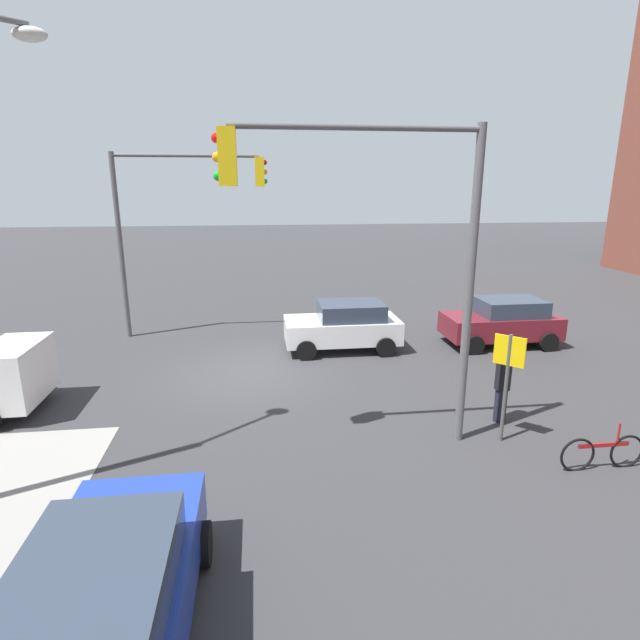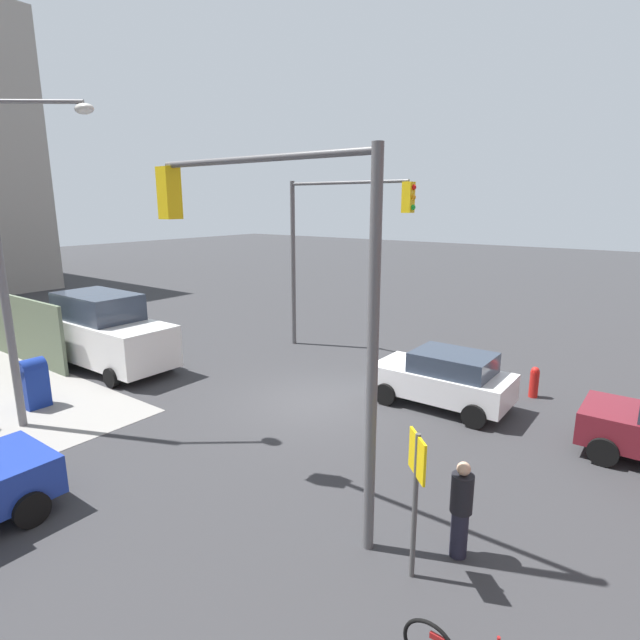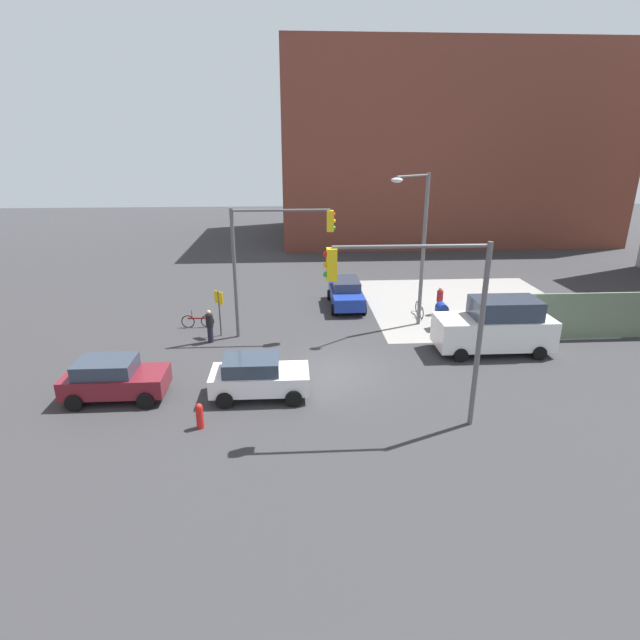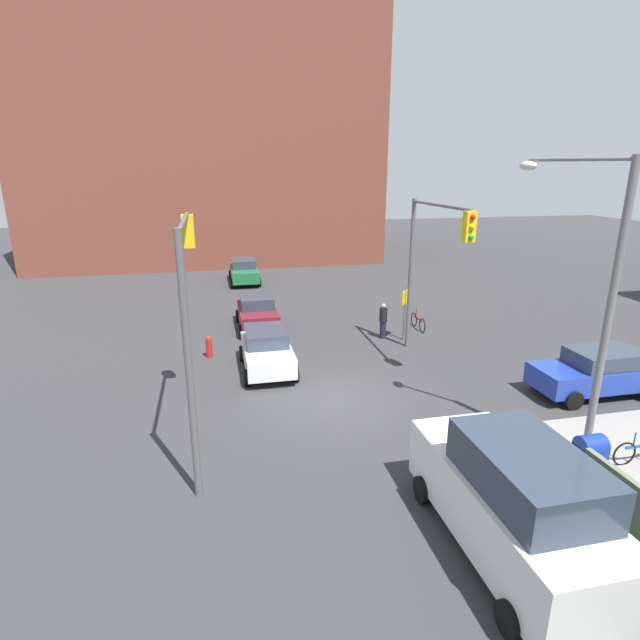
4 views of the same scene
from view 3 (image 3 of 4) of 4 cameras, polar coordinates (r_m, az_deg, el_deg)
The scene contains 18 objects.
ground_plane at distance 21.81m, azimuth 1.48°, elevation -5.95°, with size 120.00×120.00×0.00m, color #333335.
sidewalk_corner at distance 31.96m, azimuth 16.38°, elevation 1.69°, with size 12.00×12.00×0.01m, color gray.
building_warehouse_north at distance 55.77m, azimuth 13.33°, elevation 18.57°, with size 32.00×18.00×17.70m.
smokestack at distance 59.08m, azimuth 30.54°, elevation 14.90°, with size 1.80×1.80×14.39m, color brown.
traffic_signal_nw_corner at distance 24.58m, azimuth -5.40°, elevation 8.27°, with size 5.06×0.36×6.50m.
traffic_signal_se_corner at distance 16.39m, azimuth 11.63°, elevation 2.21°, with size 5.33×0.36×6.50m.
street_lamp_corner at distance 26.45m, azimuth 11.32°, elevation 8.99°, with size 2.27×1.76×8.00m.
warning_sign_two_way at distance 25.75m, azimuth -11.45°, elevation 1.66°, with size 0.48×0.48×2.40m.
mailbox_blue at distance 27.25m, azimuth 13.69°, elevation 0.55°, with size 0.56×0.64×1.43m.
fire_hydrant at distance 18.09m, azimuth -13.59°, elevation -10.55°, with size 0.26×0.26×0.94m.
coupe_blue at distance 30.19m, azimuth 2.99°, elevation 3.12°, with size 2.02×4.36×1.62m.
coupe_white at distance 19.66m, azimuth -7.11°, elevation -6.39°, with size 3.80×2.02×1.62m.
hatchback_maroon at distance 20.92m, azimuth -22.51°, elevation -6.18°, with size 3.84×2.02×1.62m.
van_white_delivery at distance 24.80m, azimuth 19.46°, elevation -0.68°, with size 5.40×2.32×2.62m.
pedestrian_crossing at distance 25.23m, azimuth -12.49°, elevation -0.64°, with size 0.36×0.36×1.68m.
pedestrian_waiting at distance 29.58m, azimuth 13.51°, elevation 2.22°, with size 0.36×0.36×1.62m.
bicycle_leaning_on_fence at distance 29.22m, azimuth 11.29°, elevation 1.16°, with size 0.05×1.75×0.97m.
bicycle_at_crosswalk at distance 27.62m, azimuth -13.80°, elevation -0.12°, with size 1.75×0.05×0.97m.
Camera 3 is at (-1.73, -19.59, 9.42)m, focal length 28.00 mm.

